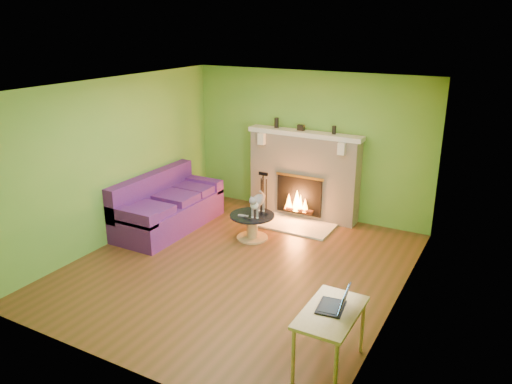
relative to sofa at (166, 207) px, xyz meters
The scene contains 22 objects.
floor 2.02m from the sofa, 20.60° to the right, with size 5.00×5.00×0.00m, color #553618.
ceiling 2.99m from the sofa, 20.60° to the right, with size 5.00×5.00×0.00m, color white.
wall_back 2.75m from the sofa, 44.14° to the left, with size 5.00×5.00×0.00m, color #569932.
wall_front 3.82m from the sofa, 59.86° to the right, with size 5.00×5.00×0.00m, color #569932.
wall_left 1.24m from the sofa, 119.40° to the right, with size 5.00×5.00×0.00m, color #569932.
wall_right 4.27m from the sofa, ahead, with size 5.00×5.00×0.00m, color #569932.
window_frame 4.56m from the sofa, 21.31° to the right, with size 1.20×1.20×0.00m, color silver.
window_pane 4.55m from the sofa, 21.35° to the right, with size 1.06×1.06×0.00m, color white.
fireplace 2.50m from the sofa, 41.06° to the left, with size 2.10×0.46×1.58m.
hearth 2.19m from the sofa, 30.69° to the left, with size 1.50×0.75×0.03m, color beige.
mantel 2.72m from the sofa, 40.70° to the left, with size 2.10×0.28×0.08m, color beige.
sofa is the anchor object (origin of this frame).
coffee_table 1.57m from the sofa, 10.35° to the left, with size 0.73×0.73×0.41m.
desk 4.39m from the sofa, 29.66° to the right, with size 0.53×0.91×0.67m.
cat 1.67m from the sofa, 11.56° to the left, with size 0.23×0.64×0.40m, color #5D5D62, non-canonical shape.
remote_silver 1.45m from the sofa, ahead, with size 0.17×0.04×0.02m, color gray.
remote_black 1.57m from the sofa, ahead, with size 0.16×0.04×0.02m, color black.
laptop 4.36m from the sofa, 29.22° to the right, with size 0.30×0.34×0.25m, color black, non-canonical shape.
fire_tools 1.75m from the sofa, 45.58° to the left, with size 0.22×0.22×0.81m, color black, non-canonical shape.
mantel_vase_left 2.46m from the sofa, 51.54° to the left, with size 0.08×0.08×0.18m, color black.
mantel_vase_right 3.16m from the sofa, 34.36° to the left, with size 0.07×0.07×0.14m, color black.
mantel_box 2.72m from the sofa, 42.55° to the left, with size 0.12×0.08×0.10m, color black.
Camera 1 is at (3.36, -5.60, 3.41)m, focal length 35.00 mm.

